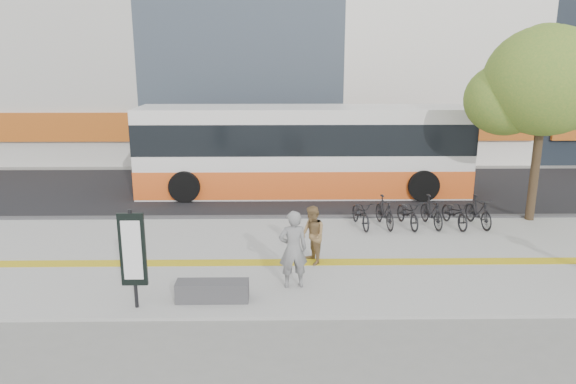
{
  "coord_description": "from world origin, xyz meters",
  "views": [
    {
      "loc": [
        -1.09,
        -11.98,
        5.32
      ],
      "look_at": [
        -0.88,
        2.0,
        1.74
      ],
      "focal_mm": 32.94,
      "sensor_mm": 36.0,
      "label": 1
    }
  ],
  "objects_px": {
    "bench": "(212,291)",
    "pedestrian_tan": "(312,235)",
    "signboard": "(133,251)",
    "bus": "(303,153)",
    "street_tree": "(543,84)",
    "seated_woman": "(293,249)"
  },
  "relations": [
    {
      "from": "street_tree",
      "to": "seated_woman",
      "type": "distance_m",
      "value": 10.2
    },
    {
      "from": "bench",
      "to": "bus",
      "type": "bearing_deg",
      "value": 76.07
    },
    {
      "from": "signboard",
      "to": "pedestrian_tan",
      "type": "height_order",
      "value": "signboard"
    },
    {
      "from": "bench",
      "to": "signboard",
      "type": "relative_size",
      "value": 0.73
    },
    {
      "from": "bus",
      "to": "seated_woman",
      "type": "xyz_separation_m",
      "value": [
        -0.61,
        -8.99,
        -0.65
      ]
    },
    {
      "from": "bench",
      "to": "pedestrian_tan",
      "type": "relative_size",
      "value": 1.04
    },
    {
      "from": "bench",
      "to": "signboard",
      "type": "xyz_separation_m",
      "value": [
        -1.6,
        -0.31,
        1.06
      ]
    },
    {
      "from": "bench",
      "to": "seated_woman",
      "type": "xyz_separation_m",
      "value": [
        1.8,
        0.71,
        0.7
      ]
    },
    {
      "from": "pedestrian_tan",
      "to": "signboard",
      "type": "bearing_deg",
      "value": -77.08
    },
    {
      "from": "pedestrian_tan",
      "to": "bus",
      "type": "bearing_deg",
      "value": 160.32
    },
    {
      "from": "signboard",
      "to": "bus",
      "type": "distance_m",
      "value": 10.78
    },
    {
      "from": "bench",
      "to": "seated_woman",
      "type": "bearing_deg",
      "value": 21.66
    },
    {
      "from": "signboard",
      "to": "pedestrian_tan",
      "type": "bearing_deg",
      "value": 32.07
    },
    {
      "from": "street_tree",
      "to": "seated_woman",
      "type": "height_order",
      "value": "street_tree"
    },
    {
      "from": "bench",
      "to": "street_tree",
      "type": "xyz_separation_m",
      "value": [
        9.78,
        6.02,
        4.21
      ]
    },
    {
      "from": "bench",
      "to": "bus",
      "type": "relative_size",
      "value": 0.13
    },
    {
      "from": "signboard",
      "to": "bus",
      "type": "bearing_deg",
      "value": 68.18
    },
    {
      "from": "bench",
      "to": "signboard",
      "type": "height_order",
      "value": "signboard"
    },
    {
      "from": "street_tree",
      "to": "seated_woman",
      "type": "xyz_separation_m",
      "value": [
        -7.98,
        -5.31,
        -3.51
      ]
    },
    {
      "from": "street_tree",
      "to": "seated_woman",
      "type": "relative_size",
      "value": 3.4
    },
    {
      "from": "pedestrian_tan",
      "to": "street_tree",
      "type": "bearing_deg",
      "value": 98.26
    },
    {
      "from": "bus",
      "to": "pedestrian_tan",
      "type": "height_order",
      "value": "bus"
    }
  ]
}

